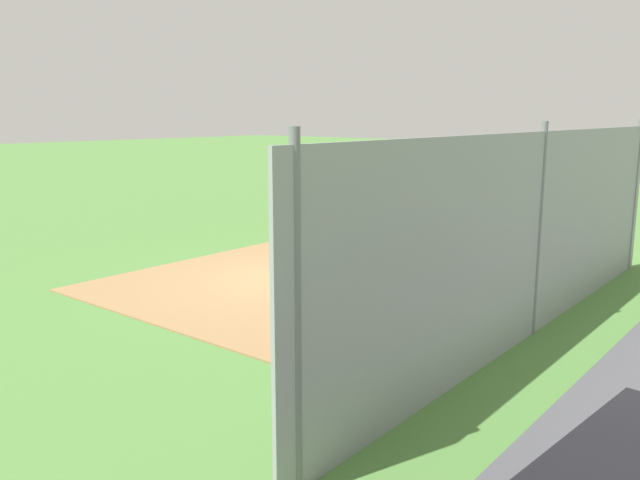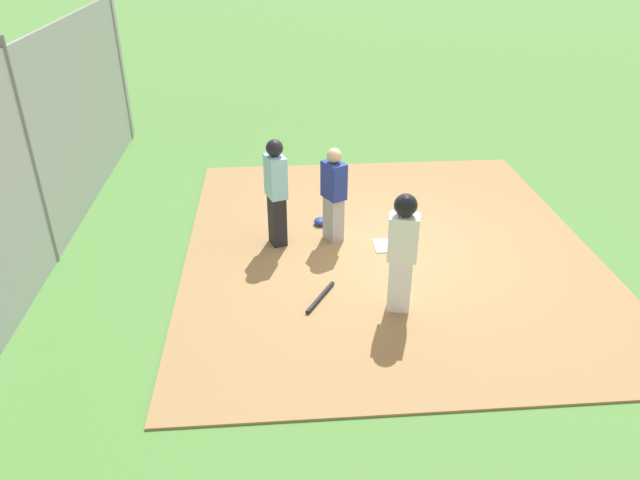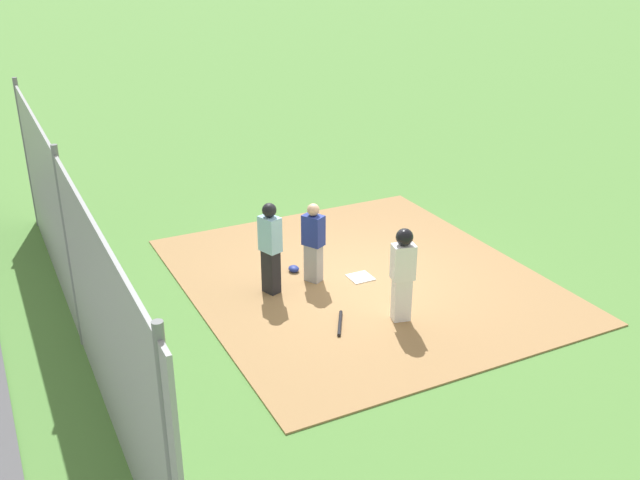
# 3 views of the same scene
# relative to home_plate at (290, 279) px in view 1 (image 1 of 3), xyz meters

# --- Properties ---
(ground_plane) EXTENTS (140.00, 140.00, 0.00)m
(ground_plane) POSITION_rel_home_plate_xyz_m (0.00, 0.00, -0.04)
(ground_plane) COLOR #51843D
(dirt_infield) EXTENTS (7.20, 6.40, 0.03)m
(dirt_infield) POSITION_rel_home_plate_xyz_m (0.00, 0.00, -0.03)
(dirt_infield) COLOR #9E774C
(dirt_infield) RESTS_ON ground_plane
(home_plate) EXTENTS (0.44, 0.44, 0.02)m
(home_plate) POSITION_rel_home_plate_xyz_m (0.00, 0.00, 0.00)
(home_plate) COLOR white
(home_plate) RESTS_ON dirt_infield
(catcher) EXTENTS (0.46, 0.41, 1.56)m
(catcher) POSITION_rel_home_plate_xyz_m (-0.32, -0.85, 0.80)
(catcher) COLOR #9E9EA3
(catcher) RESTS_ON dirt_infield
(umpire) EXTENTS (0.44, 0.37, 1.75)m
(umpire) POSITION_rel_home_plate_xyz_m (-0.24, -1.76, 0.91)
(umpire) COLOR black
(umpire) RESTS_ON dirt_infield
(runner) EXTENTS (0.34, 0.43, 1.69)m
(runner) POSITION_rel_home_plate_xyz_m (1.69, -0.17, 0.96)
(runner) COLOR silver
(runner) RESTS_ON dirt_infield
(baseball_bat) EXTENTS (0.72, 0.46, 0.06)m
(baseball_bat) POSITION_rel_home_plate_xyz_m (1.40, -1.20, 0.02)
(baseball_bat) COLOR black
(baseball_bat) RESTS_ON dirt_infield
(catcher_mask) EXTENTS (0.24, 0.20, 0.12)m
(catcher_mask) POSITION_rel_home_plate_xyz_m (-0.83, -1.03, 0.05)
(catcher_mask) COLOR navy
(catcher_mask) RESTS_ON dirt_infield
(backstop_fence) EXTENTS (12.00, 0.10, 3.35)m
(backstop_fence) POSITION_rel_home_plate_xyz_m (0.00, -5.19, 1.56)
(backstop_fence) COLOR #93999E
(backstop_fence) RESTS_ON ground_plane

